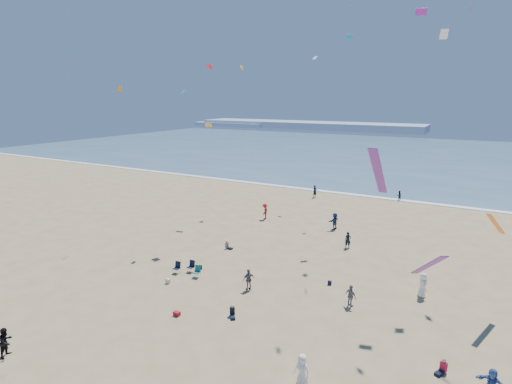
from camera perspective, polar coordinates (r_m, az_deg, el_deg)
The scene contains 13 objects.
ground at distance 25.38m, azimuth -13.92°, elevation -22.33°, with size 220.00×220.00×0.00m, color tan.
ocean at distance 111.60m, azimuth 21.46°, elevation 4.87°, with size 220.00×100.00×0.06m, color #476B84.
surf_line at distance 63.15m, azimuth 14.96°, elevation -0.51°, with size 220.00×1.20×0.08m, color white.
headland_far at distance 199.62m, azimuth 7.26°, elevation 9.46°, with size 110.00×20.00×3.20m, color #7A8EA8.
headland_near at distance 213.58m, azimuth -3.39°, elevation 9.63°, with size 40.00×14.00×2.00m, color #7A8EA8.
standing_flyers at distance 35.96m, azimuth 5.34°, elevation -9.24°, with size 33.89×55.89×1.94m.
seated_group at distance 26.07m, azimuth 0.16°, elevation -19.73°, with size 21.30×21.53×0.84m.
chair_cluster at distance 34.95m, azimuth -9.71°, elevation -10.75°, with size 2.66×1.44×1.00m.
white_tote at distance 33.78m, azimuth -12.47°, elevation -12.32°, with size 0.35×0.20×0.40m, color silver.
black_backpack at distance 35.80m, azimuth -8.01°, elevation -10.63°, with size 0.30×0.22×0.38m, color black.
cooler at distance 29.23m, azimuth -11.25°, elevation -16.67°, with size 0.45×0.30×0.30m, color #B1191F.
navy_bag at distance 33.34m, azimuth 10.47°, elevation -12.64°, with size 0.28×0.18×0.34m, color black.
kites_aloft at distance 29.51m, azimuth 15.95°, elevation 14.05°, with size 42.02×43.42×29.85m.
Camera 1 is at (14.67, -14.67, 14.63)m, focal length 28.00 mm.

